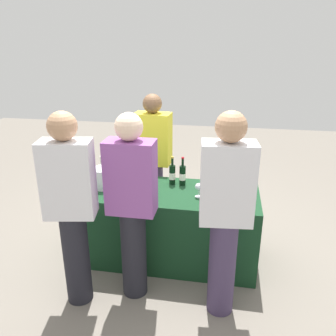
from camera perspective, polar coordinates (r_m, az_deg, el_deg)
ground_plane at (r=3.86m, az=-0.00°, el=-14.32°), size 12.00×12.00×0.00m
tasting_table at (r=3.65m, az=-0.00°, el=-9.36°), size 1.81×0.74×0.77m
wine_bottle_0 at (r=3.61m, az=-6.35°, el=-1.10°), size 0.08×0.08×0.32m
wine_bottle_1 at (r=3.60m, az=-4.45°, el=-1.13°), size 0.08×0.08×0.30m
wine_bottle_2 at (r=3.61m, az=0.71°, el=-1.06°), size 0.06×0.06×0.30m
wine_bottle_3 at (r=3.59m, az=2.41°, el=-1.18°), size 0.07×0.07×0.30m
wine_bottle_4 at (r=3.48m, az=10.10°, el=-2.24°), size 0.07×0.07×0.30m
wine_glass_0 at (r=3.45m, az=-8.72°, el=-2.69°), size 0.06×0.06×0.13m
wine_glass_1 at (r=3.32m, az=-2.45°, el=-3.29°), size 0.07×0.07×0.14m
wine_glass_2 at (r=3.33m, az=5.07°, el=-3.17°), size 0.07×0.07×0.14m
wine_glass_3 at (r=3.31m, az=9.15°, el=-3.50°), size 0.07×0.07×0.15m
ice_bucket at (r=3.60m, az=-10.54°, el=-1.58°), size 0.24×0.24×0.21m
server_pouring at (r=4.12m, az=-2.46°, el=1.72°), size 0.43×0.26×1.63m
guest_0 at (r=2.94m, az=-15.72°, el=-6.00°), size 0.44×0.29×1.71m
guest_1 at (r=2.94m, az=-5.98°, el=-5.74°), size 0.41×0.23×1.68m
guest_2 at (r=2.75m, az=9.47°, el=-7.06°), size 0.43×0.26×1.74m
menu_board at (r=4.55m, az=-6.87°, el=-2.95°), size 0.63×0.13×0.81m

